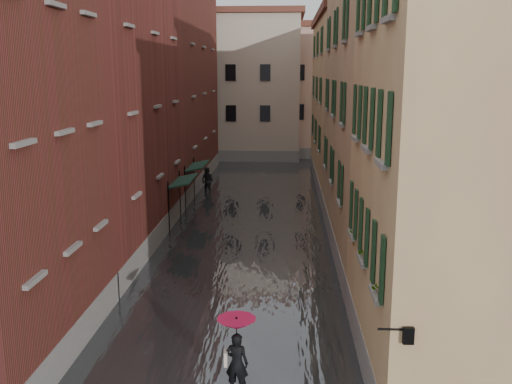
# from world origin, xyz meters

# --- Properties ---
(ground) EXTENTS (120.00, 120.00, 0.00)m
(ground) POSITION_xyz_m (0.00, 0.00, 0.00)
(ground) COLOR slate
(ground) RESTS_ON ground
(floodwater) EXTENTS (10.00, 60.00, 0.20)m
(floodwater) POSITION_xyz_m (0.00, 13.00, 0.10)
(floodwater) COLOR #404347
(floodwater) RESTS_ON ground
(building_left_mid) EXTENTS (6.00, 14.00, 12.50)m
(building_left_mid) POSITION_xyz_m (-7.00, 9.00, 6.25)
(building_left_mid) COLOR maroon
(building_left_mid) RESTS_ON ground
(building_left_far) EXTENTS (6.00, 16.00, 14.00)m
(building_left_far) POSITION_xyz_m (-7.00, 24.00, 7.00)
(building_left_far) COLOR maroon
(building_left_far) RESTS_ON ground
(building_right_near) EXTENTS (6.00, 8.00, 11.50)m
(building_right_near) POSITION_xyz_m (7.00, -2.00, 5.75)
(building_right_near) COLOR #A57855
(building_right_near) RESTS_ON ground
(building_right_mid) EXTENTS (6.00, 14.00, 13.00)m
(building_right_mid) POSITION_xyz_m (7.00, 9.00, 6.50)
(building_right_mid) COLOR tan
(building_right_mid) RESTS_ON ground
(building_right_far) EXTENTS (6.00, 16.00, 11.50)m
(building_right_far) POSITION_xyz_m (7.00, 24.00, 5.75)
(building_right_far) COLOR #A57855
(building_right_far) RESTS_ON ground
(building_end_cream) EXTENTS (12.00, 9.00, 13.00)m
(building_end_cream) POSITION_xyz_m (-3.00, 38.00, 6.50)
(building_end_cream) COLOR #B4A38F
(building_end_cream) RESTS_ON ground
(building_end_pink) EXTENTS (10.00, 9.00, 12.00)m
(building_end_pink) POSITION_xyz_m (6.00, 40.00, 6.00)
(building_end_pink) COLOR #D3AC94
(building_end_pink) RESTS_ON ground
(awning_near) EXTENTS (1.09, 3.14, 2.80)m
(awning_near) POSITION_xyz_m (-3.48, 12.25, 2.47)
(awning_near) COLOR #163327
(awning_near) RESTS_ON ground
(awning_far) EXTENTS (1.09, 3.28, 2.80)m
(awning_far) POSITION_xyz_m (-3.48, 17.00, 2.47)
(awning_far) COLOR #163327
(awning_far) RESTS_ON ground
(wall_lantern) EXTENTS (0.71, 0.22, 0.35)m
(wall_lantern) POSITION_xyz_m (4.33, -6.00, 3.01)
(wall_lantern) COLOR black
(wall_lantern) RESTS_ON ground
(window_planters) EXTENTS (0.59, 5.47, 0.84)m
(window_planters) POSITION_xyz_m (4.12, -2.00, 3.51)
(window_planters) COLOR #A13834
(window_planters) RESTS_ON ground
(pedestrian_main) EXTENTS (1.01, 1.01, 2.06)m
(pedestrian_main) POSITION_xyz_m (0.68, -3.40, 1.28)
(pedestrian_main) COLOR black
(pedestrian_main) RESTS_ON ground
(pedestrian_far) EXTENTS (1.11, 1.01, 1.85)m
(pedestrian_far) POSITION_xyz_m (-3.36, 20.49, 0.93)
(pedestrian_far) COLOR black
(pedestrian_far) RESTS_ON ground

